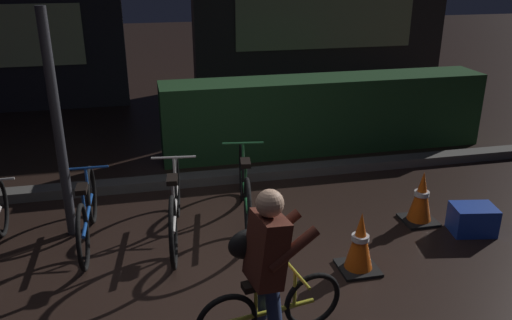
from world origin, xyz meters
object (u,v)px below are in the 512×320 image
parked_bike_center_left (87,213)px  parked_bike_right_mid (245,189)px  cyclist (267,266)px  parked_bike_center_right (175,206)px  blue_crate (473,219)px  street_post (58,129)px  traffic_cone_near (360,243)px  traffic_cone_far (421,198)px

parked_bike_center_left → parked_bike_right_mid: bearing=-84.1°
parked_bike_right_mid → cyclist: bearing=-178.6°
parked_bike_center_right → cyclist: cyclist is taller
parked_bike_center_left → blue_crate: parked_bike_center_left is taller
parked_bike_center_right → cyclist: bearing=-155.5°
parked_bike_right_mid → parked_bike_center_right: bearing=116.0°
street_post → parked_bike_center_right: 1.37m
parked_bike_right_mid → traffic_cone_near: bearing=-137.6°
parked_bike_center_right → traffic_cone_near: parked_bike_center_right is taller
parked_bike_center_right → blue_crate: (3.05, -0.56, -0.21)m
parked_bike_center_right → cyclist: size_ratio=1.38×
street_post → blue_crate: (4.12, -0.90, -1.01)m
traffic_cone_near → cyclist: 1.31m
traffic_cone_near → traffic_cone_far: size_ratio=0.99×
parked_bike_right_mid → traffic_cone_far: 1.92m
parked_bike_center_right → blue_crate: parked_bike_center_right is taller
street_post → parked_bike_center_left: 0.88m
parked_bike_center_left → traffic_cone_near: (2.47, -1.07, -0.05)m
parked_bike_center_right → traffic_cone_far: size_ratio=2.91×
traffic_cone_far → traffic_cone_near: bearing=-144.3°
blue_crate → cyclist: cyclist is taller
parked_bike_right_mid → blue_crate: bearing=-101.6°
parked_bike_right_mid → traffic_cone_near: 1.47m
parked_bike_center_right → cyclist: 1.78m
parked_bike_right_mid → cyclist: (-0.22, -1.92, 0.26)m
parked_bike_center_left → cyclist: size_ratio=1.26×
parked_bike_right_mid → traffic_cone_near: parked_bike_right_mid is taller
parked_bike_center_right → parked_bike_right_mid: size_ratio=0.99×
parked_bike_center_right → traffic_cone_far: parked_bike_center_right is taller
parked_bike_center_right → traffic_cone_near: size_ratio=2.94×
traffic_cone_far → blue_crate: traffic_cone_far is taller
traffic_cone_near → cyclist: (-1.05, -0.71, 0.35)m
traffic_cone_far → parked_bike_center_left: bearing=174.6°
blue_crate → parked_bike_center_right: bearing=169.5°
parked_bike_right_mid → traffic_cone_near: (0.83, -1.21, -0.08)m
traffic_cone_far → blue_crate: bearing=-38.7°
parked_bike_center_right → traffic_cone_near: bearing=-114.8°
traffic_cone_far → blue_crate: 0.56m
parked_bike_center_left → blue_crate: (3.92, -0.67, -0.18)m
traffic_cone_near → blue_crate: bearing=15.4°
street_post → blue_crate: bearing=-12.3°
street_post → traffic_cone_far: size_ratio=3.92×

